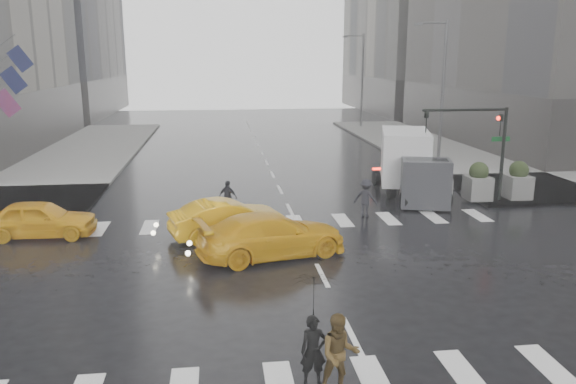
{
  "coord_description": "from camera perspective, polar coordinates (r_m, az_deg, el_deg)",
  "views": [
    {
      "loc": [
        -3.15,
        -16.34,
        6.66
      ],
      "look_at": [
        -0.84,
        2.0,
        2.26
      ],
      "focal_mm": 35.0,
      "sensor_mm": 36.0,
      "label": 1
    }
  ],
  "objects": [
    {
      "name": "ground",
      "position": [
        17.92,
        3.49,
        -8.44
      ],
      "size": [
        120.0,
        120.0,
        0.0
      ],
      "primitive_type": "plane",
      "color": "black",
      "rests_on": "ground"
    },
    {
      "name": "sidewalk_ne",
      "position": [
        41.25,
        26.28,
        2.82
      ],
      "size": [
        35.0,
        35.0,
        0.15
      ],
      "primitive_type": "cube",
      "color": "slate",
      "rests_on": "ground"
    },
    {
      "name": "road_markings",
      "position": [
        17.92,
        3.49,
        -8.42
      ],
      "size": [
        18.0,
        48.0,
        0.01
      ],
      "primitive_type": null,
      "color": "silver",
      "rests_on": "ground"
    },
    {
      "name": "traffic_signal_pole",
      "position": [
        27.43,
        19.28,
        5.44
      ],
      "size": [
        4.45,
        0.42,
        4.5
      ],
      "color": "black",
      "rests_on": "ground"
    },
    {
      "name": "street_lamp_near",
      "position": [
        37.13,
        15.26,
        10.29
      ],
      "size": [
        2.15,
        0.22,
        9.0
      ],
      "color": "#59595B",
      "rests_on": "ground"
    },
    {
      "name": "street_lamp_far",
      "position": [
        56.14,
        7.43,
        11.53
      ],
      "size": [
        2.15,
        0.22,
        9.0
      ],
      "color": "#59595B",
      "rests_on": "ground"
    },
    {
      "name": "planter_west",
      "position": [
        27.15,
        14.94,
        0.87
      ],
      "size": [
        1.1,
        1.1,
        1.8
      ],
      "color": "slate",
      "rests_on": "ground"
    },
    {
      "name": "planter_mid",
      "position": [
        27.96,
        18.74,
        0.96
      ],
      "size": [
        1.1,
        1.1,
        1.8
      ],
      "color": "slate",
      "rests_on": "ground"
    },
    {
      "name": "planter_east",
      "position": [
        28.89,
        22.32,
        1.05
      ],
      "size": [
        1.1,
        1.1,
        1.8
      ],
      "color": "slate",
      "rests_on": "ground"
    },
    {
      "name": "flag_cluster",
      "position": [
        36.84,
        -26.55,
        10.43
      ],
      "size": [
        2.87,
        3.06,
        4.69
      ],
      "color": "#59595B",
      "rests_on": "ground"
    },
    {
      "name": "pedestrian_black",
      "position": [
        11.68,
        2.64,
        -11.97
      ],
      "size": [
        0.97,
        0.98,
        2.43
      ],
      "rotation": [
        0.0,
        0.0,
        0.01
      ],
      "color": "black",
      "rests_on": "ground"
    },
    {
      "name": "pedestrian_brown",
      "position": [
        11.81,
        5.26,
        -16.09
      ],
      "size": [
        0.85,
        0.68,
        1.71
      ],
      "primitive_type": "imported",
      "rotation": [
        0.0,
        0.0,
        -0.04
      ],
      "color": "#4A381A",
      "rests_on": "ground"
    },
    {
      "name": "pedestrian_far_a",
      "position": [
        24.75,
        -6.11,
        -0.52
      ],
      "size": [
        1.01,
        0.88,
        1.48
      ],
      "primitive_type": "imported",
      "rotation": [
        0.0,
        0.0,
        2.63
      ],
      "color": "black",
      "rests_on": "ground"
    },
    {
      "name": "pedestrian_far_b",
      "position": [
        24.31,
        7.89,
        -0.61
      ],
      "size": [
        1.22,
        1.08,
        1.66
      ],
      "primitive_type": "imported",
      "rotation": [
        0.0,
        0.0,
        2.56
      ],
      "color": "black",
      "rests_on": "ground"
    },
    {
      "name": "taxi_front",
      "position": [
        23.4,
        -23.91,
        -2.52
      ],
      "size": [
        4.21,
        1.8,
        1.42
      ],
      "primitive_type": "imported",
      "rotation": [
        0.0,
        0.0,
        1.54
      ],
      "color": "#E8A20C",
      "rests_on": "ground"
    },
    {
      "name": "taxi_mid",
      "position": [
        21.54,
        -6.19,
        -2.7
      ],
      "size": [
        4.61,
        2.69,
        1.43
      ],
      "primitive_type": "imported",
      "rotation": [
        0.0,
        0.0,
        1.86
      ],
      "color": "#E8A20C",
      "rests_on": "ground"
    },
    {
      "name": "taxi_rear",
      "position": [
        19.35,
        -1.66,
        -4.39
      ],
      "size": [
        4.97,
        3.21,
        1.51
      ],
      "primitive_type": "imported",
      "rotation": [
        0.0,
        0.0,
        1.83
      ],
      "color": "#E8A20C",
      "rests_on": "ground"
    },
    {
      "name": "box_truck",
      "position": [
        28.12,
        12.28,
        2.91
      ],
      "size": [
        2.24,
        5.97,
        3.17
      ],
      "rotation": [
        0.0,
        0.0,
        -0.27
      ],
      "color": "silver",
      "rests_on": "ground"
    }
  ]
}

